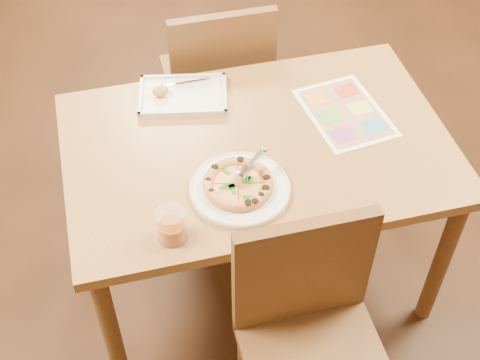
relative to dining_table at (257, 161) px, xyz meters
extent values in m
plane|color=#331A0E|center=(0.00, 0.00, -0.63)|extent=(7.00, 7.00, 0.00)
cube|color=#A07340|center=(0.00, 0.00, 0.07)|extent=(1.30, 0.85, 0.04)
cylinder|color=brown|center=(-0.59, -0.36, -0.29)|extent=(0.06, 0.06, 0.68)
cylinder|color=brown|center=(-0.59, 0.36, -0.29)|extent=(0.06, 0.06, 0.68)
cylinder|color=brown|center=(0.59, -0.36, -0.29)|extent=(0.06, 0.06, 0.68)
cylinder|color=brown|center=(0.59, 0.36, -0.29)|extent=(0.06, 0.06, 0.68)
cube|color=brown|center=(0.00, -0.51, 0.04)|extent=(0.42, 0.04, 0.45)
cube|color=brown|center=(0.00, 0.70, -0.18)|extent=(0.42, 0.42, 0.04)
cube|color=brown|center=(0.00, 0.51, 0.04)|extent=(0.42, 0.04, 0.45)
cylinder|color=silver|center=(-0.11, -0.19, 0.09)|extent=(0.36, 0.36, 0.02)
cylinder|color=#DF984C|center=(-0.12, -0.19, 0.11)|extent=(0.22, 0.22, 0.01)
cylinder|color=#D5BE74|center=(-0.12, -0.19, 0.11)|extent=(0.18, 0.18, 0.01)
torus|color=#DF984C|center=(-0.12, -0.19, 0.12)|extent=(0.22, 0.22, 0.03)
cylinder|color=silver|center=(-0.10, -0.19, 0.15)|extent=(0.06, 0.04, 0.07)
cube|color=silver|center=(-0.06, -0.17, 0.17)|extent=(0.10, 0.07, 0.06)
cube|color=silver|center=(-0.20, 0.29, 0.09)|extent=(0.35, 0.27, 0.02)
cube|color=silver|center=(-0.20, 0.29, 0.11)|extent=(0.16, 0.01, 0.00)
ellipsoid|color=#BE8E44|center=(-0.28, 0.31, 0.12)|extent=(0.06, 0.05, 0.04)
cylinder|color=#8A420A|center=(-0.35, -0.32, 0.12)|extent=(0.08, 0.08, 0.06)
cylinder|color=white|center=(-0.35, -0.32, 0.14)|extent=(0.09, 0.09, 0.11)
cube|color=white|center=(0.34, 0.08, 0.09)|extent=(0.30, 0.39, 0.00)
camera|label=1|loc=(-0.45, -1.56, 1.65)|focal=50.00mm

